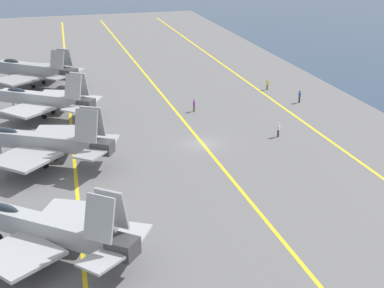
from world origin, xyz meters
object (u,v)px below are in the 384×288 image
object	(u,v)px
crew_blue_vest	(300,96)
parked_jet_fifth	(32,70)
crew_purple_vest	(194,105)
crew_yellow_vest	(267,84)
parked_jet_second	(47,228)
parked_jet_fourth	(43,99)
crew_white_vest	(278,129)
parked_jet_third	(42,141)

from	to	relation	value
crew_blue_vest	parked_jet_fifth	bearing A→B (deg)	61.70
crew_blue_vest	crew_purple_vest	size ratio (longest dim) A/B	1.04
crew_purple_vest	parked_jet_fifth	bearing A→B (deg)	46.72
parked_jet_fifth	crew_blue_vest	bearing A→B (deg)	-118.30
crew_blue_vest	crew_yellow_vest	world-z (taller)	crew_blue_vest
parked_jet_second	parked_jet_fourth	distance (m)	35.57
parked_jet_fourth	crew_white_vest	xyz separation A→B (m)	(-15.74, -26.80, -1.37)
parked_jet_fifth	crew_yellow_vest	size ratio (longest dim) A/B	9.10
parked_jet_fifth	crew_blue_vest	distance (m)	41.26
parked_jet_fifth	crew_white_vest	bearing A→B (deg)	-138.83
crew_yellow_vest	parked_jet_fifth	bearing A→B (deg)	70.83
parked_jet_fifth	crew_purple_vest	world-z (taller)	parked_jet_fifth
parked_jet_second	parked_jet_third	size ratio (longest dim) A/B	0.93
parked_jet_fifth	crew_blue_vest	xyz separation A→B (m)	(-19.55, -36.30, -1.53)
parked_jet_fifth	crew_purple_vest	distance (m)	28.46
crew_white_vest	crew_purple_vest	xyz separation A→B (m)	(12.25, 7.07, -0.02)
parked_jet_second	crew_purple_vest	bearing A→B (deg)	-33.02
parked_jet_second	parked_jet_third	distance (m)	18.84
parked_jet_third	crew_white_vest	bearing A→B (deg)	-87.96
parked_jet_third	crew_purple_vest	xyz separation A→B (m)	(13.23, -20.45, -1.62)
crew_blue_vest	crew_purple_vest	world-z (taller)	crew_blue_vest
parked_jet_second	parked_jet_fourth	bearing A→B (deg)	-1.78
parked_jet_fifth	crew_yellow_vest	distance (m)	36.55
parked_jet_fourth	crew_yellow_vest	xyz separation A→B (m)	(4.00, -33.54, -1.41)
parked_jet_third	parked_jet_fifth	xyz separation A→B (m)	(32.71, 0.24, -0.05)
parked_jet_fourth	parked_jet_fifth	size ratio (longest dim) A/B	0.99
parked_jet_fifth	crew_white_vest	world-z (taller)	parked_jet_fifth
crew_purple_vest	parked_jet_second	bearing A→B (deg)	146.98
parked_jet_third	crew_white_vest	size ratio (longest dim) A/B	9.33
parked_jet_fourth	crew_yellow_vest	bearing A→B (deg)	-83.20
crew_yellow_vest	crew_purple_vest	distance (m)	15.71
crew_blue_vest	crew_white_vest	size ratio (longest dim) A/B	1.02
crew_white_vest	crew_blue_vest	bearing A→B (deg)	-35.05
parked_jet_second	parked_jet_third	xyz separation A→B (m)	(18.83, -0.40, 0.20)
parked_jet_fifth	crew_yellow_vest	bearing A→B (deg)	-109.17
crew_yellow_vest	parked_jet_third	bearing A→B (deg)	121.17
crew_yellow_vest	crew_white_vest	distance (m)	20.86
crew_blue_vest	crew_yellow_vest	xyz separation A→B (m)	(7.56, 1.81, -0.06)
parked_jet_second	crew_blue_vest	size ratio (longest dim) A/B	8.48
parked_jet_second	parked_jet_fourth	world-z (taller)	parked_jet_second
parked_jet_second	parked_jet_fourth	xyz separation A→B (m)	(35.55, -1.11, -0.03)
crew_purple_vest	crew_blue_vest	bearing A→B (deg)	-90.25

